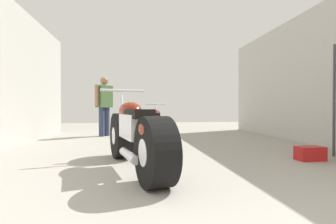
% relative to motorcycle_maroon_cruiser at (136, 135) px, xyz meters
% --- Properties ---
extents(ground_plane, '(19.06, 19.06, 0.00)m').
position_rel_motorcycle_maroon_cruiser_xyz_m(ground_plane, '(0.69, 1.14, -0.44)').
color(ground_plane, '#9E998E').
extents(garage_partition_right, '(0.08, 8.74, 2.96)m').
position_rel_motorcycle_maroon_cruiser_xyz_m(garage_partition_right, '(3.83, 1.14, 1.04)').
color(garage_partition_right, '#B7B5AD').
rests_on(garage_partition_right, ground_plane).
extents(motorcycle_maroon_cruiser, '(0.91, 2.28, 1.07)m').
position_rel_motorcycle_maroon_cruiser_xyz_m(motorcycle_maroon_cruiser, '(0.00, 0.00, 0.00)').
color(motorcycle_maroon_cruiser, black).
rests_on(motorcycle_maroon_cruiser, ground_plane).
extents(motorcycle_black_naked, '(0.58, 1.97, 0.92)m').
position_rel_motorcycle_maroon_cruiser_xyz_m(motorcycle_black_naked, '(0.58, 3.56, -0.06)').
color(motorcycle_black_naked, black).
rests_on(motorcycle_black_naked, ground_plane).
extents(mechanic_in_blue, '(0.50, 0.59, 1.67)m').
position_rel_motorcycle_maroon_cruiser_xyz_m(mechanic_in_blue, '(-0.84, 4.02, 0.50)').
color(mechanic_in_blue, '#2D3851').
rests_on(mechanic_in_blue, ground_plane).
extents(red_toolbox, '(0.40, 0.22, 0.21)m').
position_rel_motorcycle_maroon_cruiser_xyz_m(red_toolbox, '(2.58, 0.22, -0.34)').
color(red_toolbox, '#B21919').
rests_on(red_toolbox, ground_plane).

